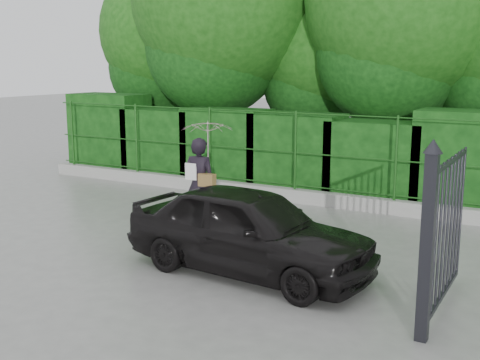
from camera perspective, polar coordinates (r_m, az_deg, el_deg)
The scene contains 8 objects.
ground at distance 10.40m, azimuth -7.25°, elevation -6.77°, with size 80.00×80.00×0.00m, color gray.
kerb at distance 14.09m, azimuth 3.72°, elevation -1.31°, with size 14.00×0.25×0.30m, color #9E9E99.
fence at distance 13.81m, azimuth 4.60°, elevation 2.86°, with size 14.13×0.06×1.80m.
hedge at distance 14.81m, azimuth 5.59°, elevation 2.75°, with size 14.20×1.20×2.27m.
trees at distance 16.43m, azimuth 12.80°, elevation 15.90°, with size 17.10×6.15×8.08m.
gate at distance 7.57m, azimuth 18.11°, elevation -4.70°, with size 0.22×2.33×2.36m.
woman at distance 11.42m, azimuth -3.39°, elevation 2.03°, with size 0.98×0.99×2.10m.
car at distance 9.16m, azimuth 0.85°, elevation -4.76°, with size 1.59×3.94×1.34m, color black.
Camera 1 is at (5.96, -7.90, 3.18)m, focal length 45.00 mm.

